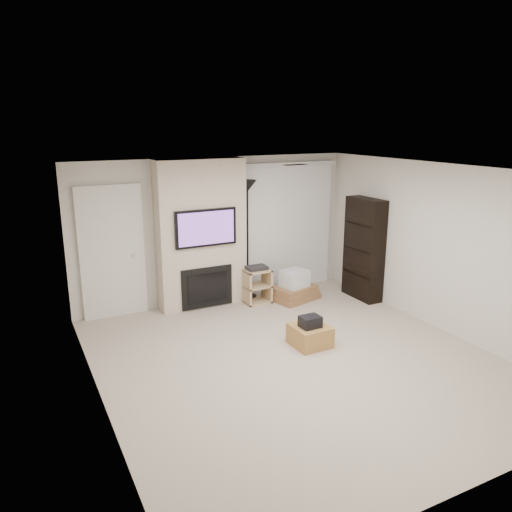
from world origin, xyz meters
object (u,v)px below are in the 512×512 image
ottoman (310,335)px  box_stack (294,288)px  bookshelf (364,249)px  floor_lamp (247,206)px  av_stand (257,283)px

ottoman → box_stack: size_ratio=0.54×
box_stack → bookshelf: bookshelf is taller
bookshelf → ottoman: bearing=-146.4°
floor_lamp → av_stand: 1.35m
av_stand → bookshelf: (1.81, -0.63, 0.55)m
box_stack → bookshelf: bearing=-21.9°
ottoman → floor_lamp: size_ratio=0.24×
floor_lamp → box_stack: size_ratio=2.30×
floor_lamp → bookshelf: bearing=-26.2°
av_stand → ottoman: bearing=-93.7°
floor_lamp → av_stand: bearing=-82.8°
ottoman → av_stand: (0.12, 1.91, 0.20)m
av_stand → bookshelf: 1.99m
floor_lamp → ottoman: bearing=-92.3°
bookshelf → floor_lamp: bearing=153.8°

